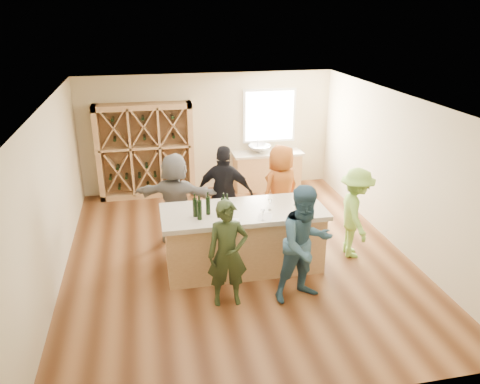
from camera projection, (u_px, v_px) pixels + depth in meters
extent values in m
cube|color=brown|center=(237.00, 257.00, 8.53)|extent=(6.00, 7.00, 0.10)
cube|color=white|center=(236.00, 98.00, 7.46)|extent=(6.00, 7.00, 0.10)
cube|color=beige|center=(208.00, 132.00, 11.22)|extent=(6.00, 0.10, 2.80)
cube|color=beige|center=(305.00, 303.00, 4.76)|extent=(6.00, 0.10, 2.80)
cube|color=beige|center=(48.00, 197.00, 7.42)|extent=(0.10, 7.00, 2.80)
cube|color=beige|center=(400.00, 171.00, 8.56)|extent=(0.10, 7.00, 2.80)
cube|color=white|center=(269.00, 116.00, 11.30)|extent=(1.30, 0.06, 1.30)
cube|color=white|center=(270.00, 116.00, 11.27)|extent=(1.18, 0.01, 1.18)
cube|color=tan|center=(145.00, 151.00, 10.80)|extent=(2.20, 0.45, 2.20)
cube|color=tan|center=(267.00, 171.00, 11.52)|extent=(1.60, 0.58, 0.86)
cube|color=#BBB098|center=(267.00, 153.00, 11.35)|extent=(1.70, 0.62, 0.06)
imported|color=silver|center=(260.00, 149.00, 11.27)|extent=(0.54, 0.54, 0.19)
cylinder|color=silver|center=(258.00, 145.00, 11.41)|extent=(0.02, 0.02, 0.30)
cube|color=tan|center=(243.00, 241.00, 7.96)|extent=(2.60, 1.00, 1.00)
cube|color=#BBB098|center=(243.00, 212.00, 7.76)|extent=(2.72, 1.12, 0.08)
cylinder|color=black|center=(195.00, 208.00, 7.44)|extent=(0.10, 0.10, 0.31)
cylinder|color=black|center=(199.00, 210.00, 7.33)|extent=(0.09, 0.09, 0.32)
cylinder|color=black|center=(208.00, 205.00, 7.52)|extent=(0.08, 0.08, 0.30)
cylinder|color=black|center=(224.00, 207.00, 7.42)|extent=(0.10, 0.10, 0.32)
cylinder|color=black|center=(227.00, 206.00, 7.53)|extent=(0.07, 0.07, 0.27)
cone|color=white|center=(229.00, 219.00, 7.20)|extent=(0.07, 0.07, 0.17)
cone|color=white|center=(263.00, 215.00, 7.32)|extent=(0.08, 0.08, 0.17)
cone|color=white|center=(295.00, 210.00, 7.48)|extent=(0.09, 0.09, 0.18)
cone|color=white|center=(270.00, 205.00, 7.69)|extent=(0.09, 0.09, 0.19)
cone|color=white|center=(303.00, 205.00, 7.66)|extent=(0.09, 0.09, 0.19)
cube|color=white|center=(230.00, 222.00, 7.28)|extent=(0.33, 0.38, 0.00)
cube|color=white|center=(265.00, 217.00, 7.47)|extent=(0.29, 0.34, 0.00)
cube|color=white|center=(301.00, 215.00, 7.55)|extent=(0.33, 0.39, 0.00)
imported|color=#263319|center=(228.00, 254.00, 6.86)|extent=(0.62, 0.47, 1.67)
imported|color=#335972|center=(305.00, 244.00, 6.95)|extent=(0.98, 0.68, 1.84)
imported|color=#8CC64C|center=(355.00, 213.00, 8.24)|extent=(0.68, 1.13, 1.64)
imported|color=black|center=(225.00, 193.00, 8.83)|extent=(1.21, 0.91, 1.85)
imported|color=#994C19|center=(281.00, 189.00, 9.11)|extent=(1.03, 0.89, 1.78)
imported|color=slate|center=(176.00, 198.00, 8.73)|extent=(1.72, 1.02, 1.75)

